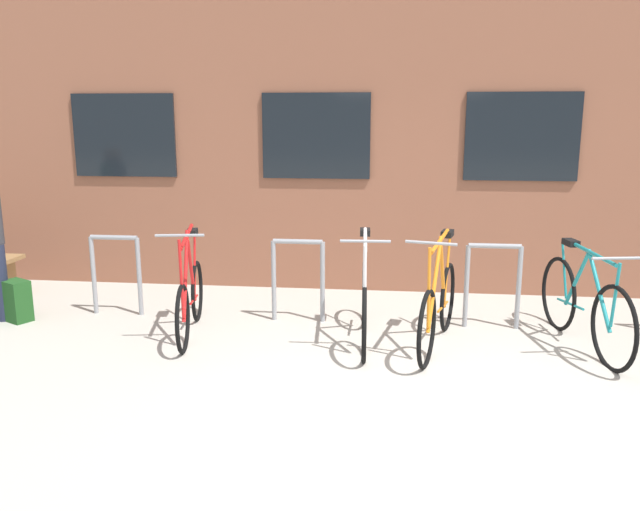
{
  "coord_description": "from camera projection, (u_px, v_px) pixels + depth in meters",
  "views": [
    {
      "loc": [
        -0.25,
        -4.54,
        2.12
      ],
      "look_at": [
        -0.97,
        1.6,
        0.78
      ],
      "focal_mm": 35.9,
      "sensor_mm": 36.0,
      "label": 1
    }
  ],
  "objects": [
    {
      "name": "storefront_building",
      "position": [
        412.0,
        107.0,
        10.55
      ],
      "size": [
        28.0,
        6.41,
        4.56
      ],
      "color": "brown",
      "rests_on": "ground"
    },
    {
      "name": "bicycle_red",
      "position": [
        190.0,
        297.0,
        6.33
      ],
      "size": [
        0.44,
        1.6,
        1.11
      ],
      "color": "black",
      "rests_on": "ground"
    },
    {
      "name": "bicycle_orange",
      "position": [
        438.0,
        305.0,
        5.99
      ],
      "size": [
        0.56,
        1.73,
        1.11
      ],
      "color": "black",
      "rests_on": "ground"
    },
    {
      "name": "bicycle_teal",
      "position": [
        584.0,
        305.0,
        5.97
      ],
      "size": [
        0.5,
        1.83,
        0.99
      ],
      "color": "black",
      "rests_on": "ground"
    },
    {
      "name": "ground_plane",
      "position": [
        423.0,
        404.0,
        4.83
      ],
      "size": [
        42.0,
        42.0,
        0.0
      ],
      "primitive_type": "plane",
      "color": "#B2ADA0"
    },
    {
      "name": "bike_rack",
      "position": [
        394.0,
        275.0,
        6.59
      ],
      "size": [
        6.57,
        0.05,
        0.88
      ],
      "color": "gray",
      "rests_on": "ground"
    },
    {
      "name": "backpack",
      "position": [
        17.0,
        301.0,
        6.75
      ],
      "size": [
        0.34,
        0.31,
        0.44
      ],
      "primitive_type": "cube",
      "rotation": [
        0.0,
        0.0,
        -0.49
      ],
      "color": "#1E4C1E",
      "rests_on": "ground"
    },
    {
      "name": "bicycle_white",
      "position": [
        364.0,
        301.0,
        6.15
      ],
      "size": [
        0.44,
        1.71,
        1.1
      ],
      "color": "black",
      "rests_on": "ground"
    }
  ]
}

